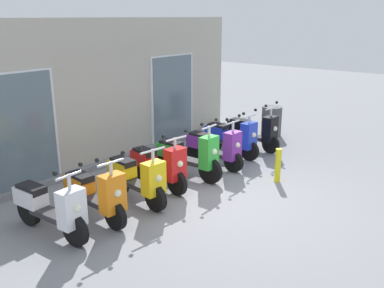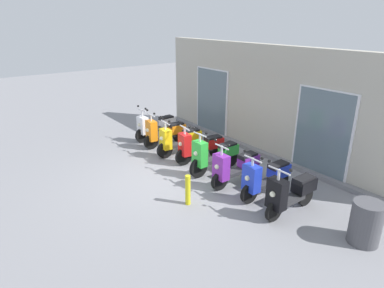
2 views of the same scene
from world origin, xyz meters
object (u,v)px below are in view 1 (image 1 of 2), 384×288
at_px(scooter_black, 254,131).
at_px(curb_bollard, 278,165).
at_px(trash_bin, 271,121).
at_px(scooter_purple, 215,147).
at_px(scooter_yellow, 137,178).
at_px(scooter_green, 189,155).
at_px(scooter_blue, 232,137).
at_px(scooter_white, 50,207).
at_px(scooter_orange, 96,193).
at_px(scooter_red, 159,165).

height_order(scooter_black, curb_bollard, scooter_black).
xyz_separation_m(trash_bin, curb_bollard, (-3.03, -1.79, -0.06)).
bearing_deg(scooter_purple, scooter_yellow, -179.94).
bearing_deg(scooter_green, curb_bollard, -58.94).
xyz_separation_m(scooter_blue, curb_bollard, (-0.78, -1.63, -0.14)).
bearing_deg(trash_bin, scooter_black, -168.54).
distance_m(scooter_white, scooter_orange, 0.77).
bearing_deg(scooter_black, scooter_purple, 179.80).
relative_size(scooter_white, trash_bin, 1.97).
bearing_deg(scooter_green, scooter_red, 171.28).
distance_m(scooter_green, scooter_purple, 0.85).
bearing_deg(scooter_blue, trash_bin, 4.18).
height_order(scooter_white, scooter_yellow, scooter_white).
distance_m(scooter_yellow, curb_bollard, 2.90).
bearing_deg(scooter_orange, scooter_purple, -0.70).
xyz_separation_m(scooter_yellow, scooter_green, (1.54, 0.06, 0.01)).
relative_size(scooter_red, scooter_green, 0.95).
bearing_deg(scooter_red, curb_bollard, -44.25).
height_order(scooter_green, trash_bin, scooter_green).
distance_m(scooter_white, scooter_green, 3.21).
relative_size(scooter_red, scooter_blue, 1.04).
bearing_deg(scooter_orange, scooter_red, 4.64).
height_order(scooter_red, curb_bollard, scooter_red).
height_order(scooter_green, scooter_blue, scooter_green).
bearing_deg(scooter_black, scooter_red, 176.87).
xyz_separation_m(scooter_white, trash_bin, (7.17, 0.12, -0.06)).
relative_size(scooter_red, scooter_purple, 1.06).
bearing_deg(scooter_purple, scooter_green, 176.34).
relative_size(scooter_yellow, scooter_green, 0.90).
distance_m(scooter_black, trash_bin, 1.48).
distance_m(scooter_blue, scooter_black, 0.81).
relative_size(scooter_yellow, scooter_red, 0.96).
height_order(scooter_red, trash_bin, scooter_red).
bearing_deg(scooter_orange, scooter_yellow, -2.72).
bearing_deg(scooter_yellow, scooter_purple, 0.06).
relative_size(scooter_orange, scooter_purple, 1.02).
relative_size(scooter_white, scooter_yellow, 1.07).
relative_size(scooter_orange, scooter_blue, 1.01).
bearing_deg(trash_bin, scooter_blue, -175.82).
height_order(scooter_white, scooter_black, scooter_black).
bearing_deg(scooter_orange, scooter_blue, 1.16).
height_order(scooter_white, scooter_red, scooter_red).
distance_m(scooter_black, curb_bollard, 2.18).
height_order(scooter_red, scooter_black, scooter_black).
height_order(scooter_blue, curb_bollard, scooter_blue).
height_order(scooter_purple, curb_bollard, scooter_purple).
bearing_deg(scooter_black, scooter_white, 178.27).
xyz_separation_m(scooter_white, scooter_blue, (4.92, -0.04, 0.02)).
xyz_separation_m(scooter_orange, scooter_purple, (3.29, -0.04, -0.01)).
bearing_deg(trash_bin, curb_bollard, -149.43).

